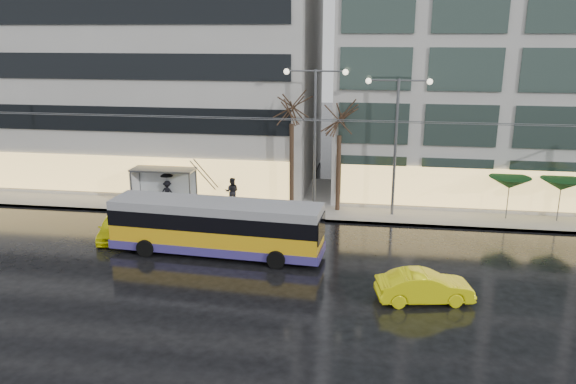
% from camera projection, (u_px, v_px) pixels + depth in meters
% --- Properties ---
extents(ground, '(140.00, 140.00, 0.00)m').
position_uv_depth(ground, '(248.00, 281.00, 26.56)').
color(ground, black).
rests_on(ground, ground).
extents(sidewalk, '(80.00, 10.00, 0.15)m').
position_uv_depth(sidewalk, '(319.00, 198.00, 39.56)').
color(sidewalk, gray).
rests_on(sidewalk, ground).
extents(kerb, '(80.00, 0.10, 0.15)m').
position_uv_depth(kerb, '(311.00, 220.00, 34.85)').
color(kerb, slate).
rests_on(kerb, ground).
extents(building_left, '(34.00, 14.00, 22.00)m').
position_uv_depth(building_left, '(98.00, 34.00, 43.87)').
color(building_left, '#A6A49F').
rests_on(building_left, sidewalk).
extents(building_right, '(32.00, 14.00, 25.00)m').
position_uv_depth(building_right, '(576.00, 12.00, 38.39)').
color(building_right, '#A6A49F').
rests_on(building_right, sidewalk).
extents(trolleybus, '(11.34, 4.70, 5.20)m').
position_uv_depth(trolleybus, '(216.00, 229.00, 29.40)').
color(trolleybus, gold).
rests_on(trolleybus, ground).
extents(catenary, '(42.24, 5.12, 7.00)m').
position_uv_depth(catenary, '(293.00, 158.00, 32.79)').
color(catenary, '#595B60').
rests_on(catenary, ground).
extents(bus_shelter, '(4.20, 1.60, 2.51)m').
position_uv_depth(bus_shelter, '(159.00, 178.00, 37.39)').
color(bus_shelter, '#595B60').
rests_on(bus_shelter, sidewalk).
extents(street_lamp_near, '(3.96, 0.36, 9.03)m').
position_uv_depth(street_lamp_near, '(315.00, 121.00, 34.89)').
color(street_lamp_near, '#595B60').
rests_on(street_lamp_near, sidewalk).
extents(street_lamp_far, '(3.96, 0.36, 8.53)m').
position_uv_depth(street_lamp_far, '(396.00, 128.00, 34.24)').
color(street_lamp_far, '#595B60').
rests_on(street_lamp_far, sidewalk).
extents(tree_a, '(3.20, 3.20, 8.40)m').
position_uv_depth(tree_a, '(292.00, 103.00, 34.99)').
color(tree_a, black).
rests_on(tree_a, sidewalk).
extents(tree_b, '(3.20, 3.20, 7.70)m').
position_uv_depth(tree_b, '(340.00, 114.00, 34.94)').
color(tree_b, black).
rests_on(tree_b, sidewalk).
extents(parasol_a, '(2.50, 2.50, 2.65)m').
position_uv_depth(parasol_a, '(510.00, 183.00, 34.31)').
color(parasol_a, '#595B60').
rests_on(parasol_a, sidewalk).
extents(parasol_b, '(2.50, 2.50, 2.65)m').
position_uv_depth(parasol_b, '(561.00, 185.00, 33.88)').
color(parasol_b, '#595B60').
rests_on(parasol_b, sidewalk).
extents(taxi_a, '(2.46, 4.11, 1.31)m').
position_uv_depth(taxi_a, '(114.00, 227.00, 31.88)').
color(taxi_a, '#FFFC0D').
rests_on(taxi_a, ground).
extents(taxi_b, '(4.37, 2.24, 1.37)m').
position_uv_depth(taxi_b, '(424.00, 287.00, 24.35)').
color(taxi_b, '#FCF50D').
rests_on(taxi_b, ground).
extents(pedestrian_a, '(1.23, 1.24, 2.19)m').
position_uv_depth(pedestrian_a, '(190.00, 181.00, 38.06)').
color(pedestrian_a, black).
rests_on(pedestrian_a, sidewalk).
extents(pedestrian_b, '(0.97, 0.79, 1.89)m').
position_uv_depth(pedestrian_b, '(232.00, 191.00, 37.39)').
color(pedestrian_b, black).
rests_on(pedestrian_b, sidewalk).
extents(pedestrian_c, '(1.08, 0.93, 2.11)m').
position_uv_depth(pedestrian_c, '(167.00, 187.00, 37.80)').
color(pedestrian_c, black).
rests_on(pedestrian_c, sidewalk).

